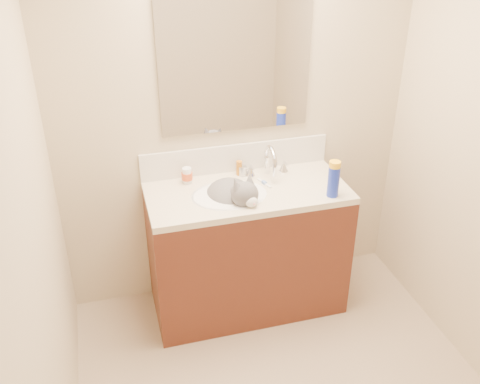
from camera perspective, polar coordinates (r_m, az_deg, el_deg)
room_shell at (r=2.07m, az=8.47°, el=2.94°), size 2.24×2.54×2.52m
vanity_cabinet at (r=3.41m, az=0.75°, el=-6.39°), size 1.20×0.55×0.82m
counter_slab at (r=3.18m, az=0.80°, el=-0.07°), size 1.20×0.55×0.04m
basin at (r=3.15m, az=-1.15°, el=-1.40°), size 0.45×0.36×0.14m
faucet at (r=3.30m, az=3.16°, el=3.06°), size 0.28×0.20×0.21m
cat at (r=3.14m, az=-0.73°, el=-0.61°), size 0.41×0.45×0.33m
backsplash at (r=3.36m, az=-0.44°, el=3.68°), size 1.20×0.02×0.18m
mirror at (r=3.15m, az=-0.48°, el=13.42°), size 0.90×0.02×0.80m
pill_bottle at (r=3.24m, az=-5.67°, el=1.76°), size 0.07×0.07×0.10m
pill_label at (r=3.24m, az=-5.67°, el=1.71°), size 0.09×0.09×0.04m
silver_jar at (r=3.32m, az=0.31°, el=2.27°), size 0.07×0.07×0.06m
amber_bottle at (r=3.33m, az=-0.09°, el=2.58°), size 0.05×0.05×0.09m
toothbrush at (r=3.24m, az=2.59°, el=0.95°), size 0.05×0.13×0.01m
toothbrush_head at (r=3.24m, az=2.59°, el=1.01°), size 0.03×0.04×0.02m
spray_can at (r=3.11m, az=9.93°, el=1.10°), size 0.08×0.08×0.18m
spray_cap at (r=3.06m, az=10.10°, el=2.88°), size 0.08×0.08×0.04m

